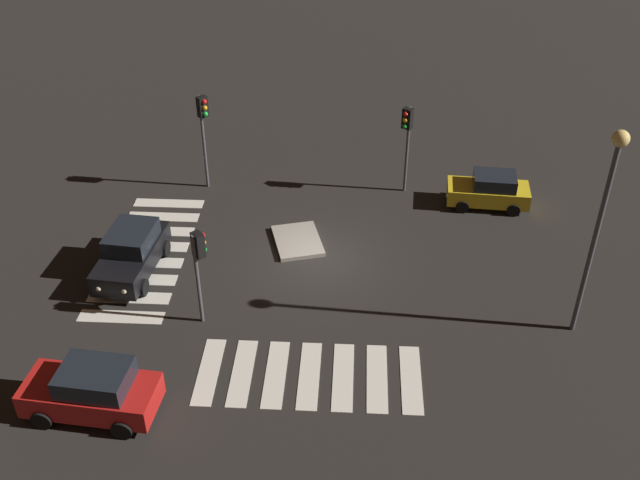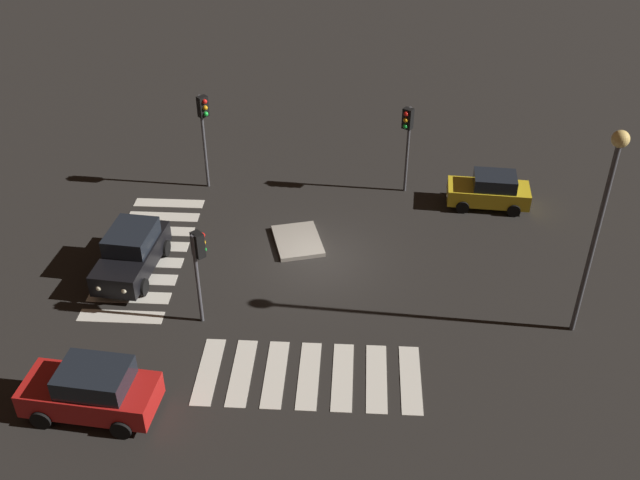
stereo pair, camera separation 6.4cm
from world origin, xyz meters
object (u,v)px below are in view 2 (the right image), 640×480
object	(u,v)px
traffic_island	(298,241)
traffic_light_east	(198,255)
car_yellow	(490,191)
car_red	(91,390)
traffic_light_west	(407,130)
traffic_light_south	(204,120)
car_black	(132,252)
street_lamp	(604,203)

from	to	relation	value
traffic_island	traffic_light_east	distance (m)	6.60
car_yellow	traffic_light_east	xyz separation A→B (m)	(8.64, -11.53, 2.12)
car_red	traffic_light_west	world-z (taller)	traffic_light_west
car_red	traffic_light_south	bearing A→B (deg)	-88.95
car_black	street_lamp	size ratio (longest dim) A/B	0.56
car_black	traffic_island	bearing A→B (deg)	115.87
car_red	traffic_light_east	world-z (taller)	traffic_light_east
car_red	traffic_light_east	size ratio (longest dim) A/B	1.15
traffic_light_south	traffic_light_east	xyz separation A→B (m)	(9.55, 1.56, -0.63)
traffic_light_west	street_lamp	world-z (taller)	street_lamp
traffic_island	car_red	xyz separation A→B (m)	(9.82, -5.72, 0.83)
traffic_island	car_red	bearing A→B (deg)	-30.21
car_black	traffic_light_south	size ratio (longest dim) A/B	0.95
traffic_light_west	traffic_light_east	xyz separation A→B (m)	(9.65, -7.67, -0.35)
car_red	traffic_light_west	bearing A→B (deg)	-120.29
car_red	traffic_light_south	distance (m)	14.51
traffic_light_south	traffic_light_west	bearing A→B (deg)	45.57
traffic_light_south	street_lamp	xyz separation A→B (m)	(9.37, 15.07, 1.89)
traffic_light_east	traffic_light_west	bearing A→B (deg)	7.22
car_black	car_yellow	xyz separation A→B (m)	(-5.87, 14.96, -0.13)
car_black	traffic_light_south	bearing A→B (deg)	170.31
traffic_light_west	street_lamp	size ratio (longest dim) A/B	0.54
car_black	traffic_light_west	world-z (taller)	traffic_light_west
car_yellow	traffic_light_west	size ratio (longest dim) A/B	0.89
traffic_island	traffic_light_east	bearing A→B (deg)	-30.44
car_red	traffic_light_west	distance (m)	17.84
traffic_island	car_black	world-z (taller)	car_black
traffic_light_west	car_black	bearing A→B (deg)	-25.75
traffic_light_west	traffic_light_east	size ratio (longest dim) A/B	1.12
car_black	traffic_light_west	distance (m)	13.26
traffic_light_south	street_lamp	distance (m)	17.85
traffic_light_south	traffic_light_east	distance (m)	9.70
traffic_light_south	traffic_light_east	bearing A→B (deg)	-35.73
car_yellow	traffic_light_east	distance (m)	14.57
car_yellow	traffic_light_south	xyz separation A→B (m)	(-0.92, -13.10, 2.75)
traffic_island	traffic_light_south	world-z (taller)	traffic_light_south
traffic_island	car_red	distance (m)	11.39
traffic_light_east	traffic_island	bearing A→B (deg)	15.26
traffic_light_east	car_yellow	bearing A→B (deg)	-7.47
car_black	traffic_light_west	size ratio (longest dim) A/B	1.04
car_black	traffic_light_east	distance (m)	4.83
car_red	traffic_light_south	xyz separation A→B (m)	(-14.23, 1.13, 2.63)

